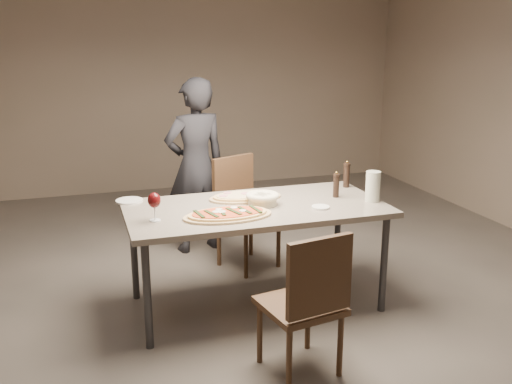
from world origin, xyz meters
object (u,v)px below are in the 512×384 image
object	(u,v)px
diner	(196,166)
pepper_mill_left	(347,175)
dining_table	(256,214)
chair_near	(308,298)
bread_basket	(262,198)
chair_far	(242,205)
zucchini_pizza	(228,214)
ham_pizza	(245,196)
carafe	(373,186)

from	to	relation	value
diner	pepper_mill_left	bearing A→B (deg)	124.33
dining_table	chair_near	xyz separation A→B (m)	(-0.00, -0.95, -0.20)
dining_table	bread_basket	distance (m)	0.12
dining_table	chair_far	world-z (taller)	chair_far
bread_basket	zucchini_pizza	bearing A→B (deg)	-147.82
ham_pizza	bread_basket	distance (m)	0.20
pepper_mill_left	chair_near	distance (m)	1.53
dining_table	pepper_mill_left	world-z (taller)	pepper_mill_left
chair_far	diner	xyz separation A→B (m)	(-0.29, 0.45, 0.26)
chair_far	bread_basket	bearing A→B (deg)	61.22
dining_table	diner	bearing A→B (deg)	97.62
bread_basket	carafe	world-z (taller)	carafe
bread_basket	chair_far	world-z (taller)	chair_far
zucchini_pizza	chair_near	distance (m)	0.86
dining_table	carafe	size ratio (longest dim) A/B	8.28
dining_table	chair_far	bearing A→B (deg)	80.86
bread_basket	diner	world-z (taller)	diner
dining_table	ham_pizza	distance (m)	0.21
bread_basket	diner	size ratio (longest dim) A/B	0.15
zucchini_pizza	bread_basket	world-z (taller)	bread_basket
bread_basket	carafe	size ratio (longest dim) A/B	1.08
zucchini_pizza	carafe	xyz separation A→B (m)	(1.08, 0.04, 0.09)
dining_table	chair_near	world-z (taller)	chair_near
ham_pizza	diner	size ratio (longest dim) A/B	0.34
ham_pizza	carafe	bearing A→B (deg)	-17.84
diner	carafe	bearing A→B (deg)	114.25
chair_near	bread_basket	bearing A→B (deg)	76.91
carafe	pepper_mill_left	bearing A→B (deg)	90.00
zucchini_pizza	carafe	world-z (taller)	carafe
diner	chair_far	bearing A→B (deg)	111.29
ham_pizza	chair_far	bearing A→B (deg)	80.18
zucchini_pizza	chair_near	xyz separation A→B (m)	(0.25, -0.77, -0.28)
zucchini_pizza	chair_far	world-z (taller)	chair_far
dining_table	bread_basket	bearing A→B (deg)	10.79
bread_basket	chair_far	size ratio (longest dim) A/B	0.25
zucchini_pizza	carafe	bearing A→B (deg)	8.58
zucchini_pizza	pepper_mill_left	distance (m)	1.18
ham_pizza	zucchini_pizza	bearing A→B (deg)	-117.72
dining_table	pepper_mill_left	bearing A→B (deg)	18.15
carafe	chair_far	distance (m)	1.21
carafe	dining_table	bearing A→B (deg)	170.37
dining_table	ham_pizza	xyz separation A→B (m)	(-0.02, 0.20, 0.07)
pepper_mill_left	chair_near	xyz separation A→B (m)	(-0.83, -1.23, -0.36)
dining_table	bread_basket	size ratio (longest dim) A/B	7.67
bread_basket	chair_near	world-z (taller)	chair_near
ham_pizza	dining_table	bearing A→B (deg)	-80.87
ham_pizza	pepper_mill_left	world-z (taller)	pepper_mill_left
chair_near	diner	distance (m)	2.21
carafe	ham_pizza	bearing A→B (deg)	158.16
zucchini_pizza	chair_near	size ratio (longest dim) A/B	0.68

